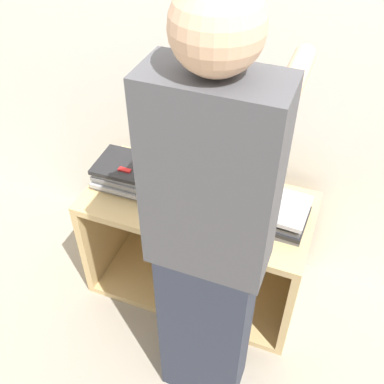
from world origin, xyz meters
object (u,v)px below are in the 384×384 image
Objects in this scene: laptop_stack_left at (131,173)px; laptop_stack_right at (271,211)px; laptop_open at (202,186)px; person at (210,247)px.

laptop_stack_left reaches higher than laptop_stack_right.
laptop_open is at bearing 171.56° from laptop_stack_right.
person reaches higher than laptop_stack_right.
laptop_stack_right is (0.34, -0.05, 0.00)m from laptop_open.
laptop_open is 0.35m from laptop_stack_left.
person is (0.22, -0.53, 0.23)m from laptop_open.
laptop_open is at bearing 8.24° from laptop_stack_left.
laptop_stack_left is at bearing 139.34° from person.
person reaches higher than laptop_open.
person is (-0.12, -0.48, 0.22)m from laptop_stack_right.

